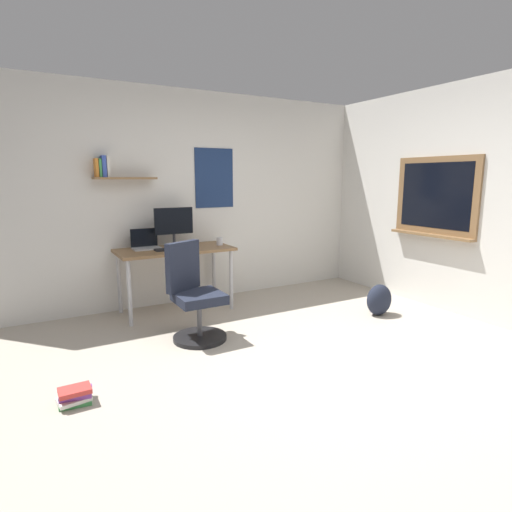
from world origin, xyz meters
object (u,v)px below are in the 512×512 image
object	(u,v)px
computer_mouse	(195,246)
desk	(175,255)
backpack	(379,300)
book_stack_on_floor	(75,396)
monitor_primary	(174,224)
coffee_mug	(220,241)
laptop	(146,244)
keyboard	(171,249)
office_chair	(194,298)

from	to	relation	value
computer_mouse	desk	bearing A→B (deg)	159.71
backpack	book_stack_on_floor	bearing A→B (deg)	-173.76
monitor_primary	coffee_mug	xyz separation A→B (m)	(0.52, -0.13, -0.22)
laptop	coffee_mug	distance (m)	0.87
keyboard	backpack	xyz separation A→B (m)	(2.04, -1.21, -0.58)
monitor_primary	computer_mouse	world-z (taller)	monitor_primary
desk	laptop	xyz separation A→B (m)	(-0.29, 0.15, 0.14)
office_chair	laptop	distance (m)	1.15
desk	keyboard	world-z (taller)	keyboard
laptop	backpack	bearing A→B (deg)	-32.45
office_chair	computer_mouse	world-z (taller)	office_chair
coffee_mug	book_stack_on_floor	xyz separation A→B (m)	(-1.86, -1.62, -0.74)
office_chair	book_stack_on_floor	xyz separation A→B (m)	(-1.17, -0.73, -0.35)
computer_mouse	coffee_mug	xyz separation A→B (m)	(0.34, 0.05, 0.03)
office_chair	book_stack_on_floor	world-z (taller)	office_chair
desk	book_stack_on_floor	distance (m)	2.19
laptop	backpack	distance (m)	2.76
desk	backpack	xyz separation A→B (m)	(1.97, -1.29, -0.49)
laptop	coffee_mug	xyz separation A→B (m)	(0.85, -0.18, -0.01)
book_stack_on_floor	keyboard	bearing A→B (deg)	51.80
computer_mouse	keyboard	bearing A→B (deg)	180.00
office_chair	keyboard	xyz separation A→B (m)	(0.06, 0.84, 0.35)
office_chair	backpack	world-z (taller)	office_chair
laptop	computer_mouse	xyz separation A→B (m)	(0.51, -0.23, -0.04)
laptop	monitor_primary	xyz separation A→B (m)	(0.33, -0.05, 0.22)
book_stack_on_floor	coffee_mug	bearing A→B (deg)	41.11
desk	coffee_mug	size ratio (longest dim) A/B	14.24
office_chair	keyboard	distance (m)	0.91
coffee_mug	keyboard	bearing A→B (deg)	-175.40
office_chair	monitor_primary	xyz separation A→B (m)	(0.16, 1.02, 0.61)
keyboard	monitor_primary	bearing A→B (deg)	61.59
desk	monitor_primary	size ratio (longest dim) A/B	2.82
desk	book_stack_on_floor	size ratio (longest dim) A/B	5.29
book_stack_on_floor	backpack	bearing A→B (deg)	6.24
office_chair	backpack	bearing A→B (deg)	-10.04
monitor_primary	book_stack_on_floor	bearing A→B (deg)	-127.29
laptop	keyboard	xyz separation A→B (m)	(0.23, -0.23, -0.04)
office_chair	laptop	size ratio (longest dim) A/B	3.06
monitor_primary	coffee_mug	size ratio (longest dim) A/B	5.04
desk	coffee_mug	bearing A→B (deg)	-3.02
book_stack_on_floor	office_chair	bearing A→B (deg)	31.89
monitor_primary	office_chair	bearing A→B (deg)	-98.93
desk	backpack	bearing A→B (deg)	-33.21
backpack	desk	bearing A→B (deg)	146.79
monitor_primary	keyboard	distance (m)	0.33
coffee_mug	monitor_primary	bearing A→B (deg)	165.85
office_chair	coffee_mug	size ratio (longest dim) A/B	10.33
keyboard	backpack	bearing A→B (deg)	-30.74
laptop	monitor_primary	world-z (taller)	monitor_primary
coffee_mug	computer_mouse	bearing A→B (deg)	-171.65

